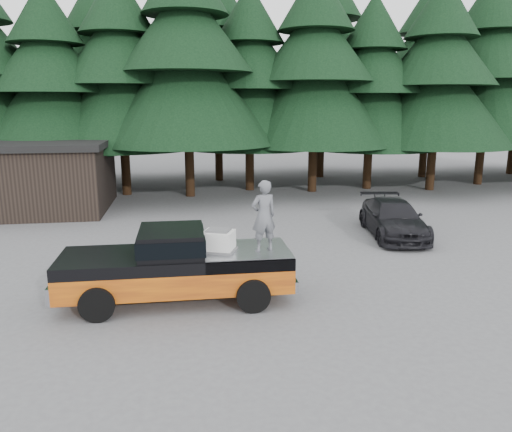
{
  "coord_description": "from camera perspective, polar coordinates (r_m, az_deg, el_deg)",
  "views": [
    {
      "loc": [
        -1.36,
        -12.74,
        5.04
      ],
      "look_at": [
        0.52,
        0.0,
        2.09
      ],
      "focal_mm": 35.0,
      "sensor_mm": 36.0,
      "label": 1
    }
  ],
  "objects": [
    {
      "name": "treeline",
      "position": [
        30.11,
        -5.2,
        17.94
      ],
      "size": [
        60.15,
        16.05,
        17.5
      ],
      "color": "black",
      "rests_on": "ground"
    },
    {
      "name": "man_on_bed",
      "position": [
        12.56,
        0.87,
        0.02
      ],
      "size": [
        0.76,
        0.6,
        1.82
      ],
      "primitive_type": "imported",
      "rotation": [
        0.0,
        0.0,
        3.42
      ],
      "color": "#575A5F",
      "rests_on": "pickup_truck"
    },
    {
      "name": "parked_car",
      "position": [
        19.87,
        15.4,
        -0.26
      ],
      "size": [
        2.52,
        4.91,
        1.36
      ],
      "primitive_type": "imported",
      "rotation": [
        0.0,
        0.0,
        -0.13
      ],
      "color": "black",
      "rests_on": "ground"
    },
    {
      "name": "utility_building",
      "position": [
        26.11,
        -25.38,
        4.21
      ],
      "size": [
        8.4,
        6.4,
        3.3
      ],
      "color": "black",
      "rests_on": "ground"
    },
    {
      "name": "ground",
      "position": [
        13.77,
        -2.16,
        -8.6
      ],
      "size": [
        120.0,
        120.0,
        0.0
      ],
      "primitive_type": "plane",
      "color": "#515154",
      "rests_on": "ground"
    },
    {
      "name": "truck_cab",
      "position": [
        12.8,
        -9.63,
        -2.77
      ],
      "size": [
        1.66,
        1.9,
        0.59
      ],
      "primitive_type": "cube",
      "color": "black",
      "rests_on": "pickup_truck"
    },
    {
      "name": "pickup_truck",
      "position": [
        13.09,
        -9.04,
        -6.81
      ],
      "size": [
        6.0,
        2.04,
        1.33
      ],
      "primitive_type": null,
      "color": "#D4650D",
      "rests_on": "ground"
    },
    {
      "name": "air_compressor",
      "position": [
        12.7,
        -4.28,
        -2.93
      ],
      "size": [
        0.92,
        0.84,
        0.51
      ],
      "primitive_type": "cube",
      "rotation": [
        0.0,
        0.0,
        -0.37
      ],
      "color": "silver",
      "rests_on": "pickup_truck"
    }
  ]
}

